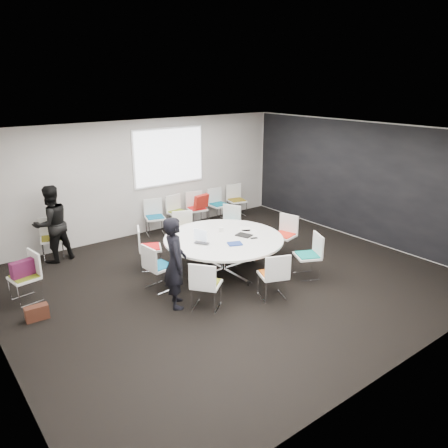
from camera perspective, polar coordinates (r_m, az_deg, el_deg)
room_shell at (r=8.08m, az=1.12°, el=1.83°), size 8.08×7.08×2.88m
conference_table at (r=8.68m, az=-0.06°, el=-2.86°), size 2.36×2.36×0.73m
projection_screen at (r=11.17m, az=-7.16°, el=8.72°), size 1.90×0.03×1.35m
chair_ring_a at (r=9.72m, az=7.80°, el=-2.43°), size 0.55×0.56×0.88m
chair_ring_b at (r=10.32m, az=0.56°, el=-0.99°), size 0.60×0.61×0.88m
chair_ring_c at (r=9.88m, az=-5.18°, el=-1.96°), size 0.59×0.58×0.88m
chair_ring_d at (r=9.06m, az=-9.67°, el=-4.10°), size 0.60×0.61×0.88m
chair_ring_e at (r=8.17m, az=-8.50°, el=-6.63°), size 0.50×0.51×0.88m
chair_ring_f at (r=7.44m, az=-2.35°, el=-9.07°), size 0.64×0.64×0.88m
chair_ring_g at (r=7.81m, az=6.41°, el=-7.78°), size 0.59×0.59×0.88m
chair_ring_h at (r=8.71m, az=10.84°, el=-5.14°), size 0.60×0.61×0.88m
chair_back_a at (r=10.97m, az=-8.96°, el=-0.02°), size 0.57×0.56×0.88m
chair_back_b at (r=11.30m, az=-5.98°, el=0.65°), size 0.51×0.50×0.88m
chair_back_c at (r=11.59m, az=-3.56°, el=1.18°), size 0.54×0.53×0.88m
chair_back_d at (r=11.93m, az=-0.72°, el=1.72°), size 0.47×0.46×0.88m
chair_back_e at (r=12.36m, az=1.64°, el=2.31°), size 0.54×0.53×0.88m
chair_spare_left at (r=8.42m, az=-24.39°, el=-7.42°), size 0.51×0.52×0.88m
chair_person_back at (r=10.13m, az=-21.47°, el=-2.71°), size 0.56×0.55×0.88m
person_main at (r=7.36m, az=-6.37°, el=-5.03°), size 0.58×0.68×1.59m
person_back at (r=9.80m, az=-21.59°, el=-0.01°), size 0.92×0.78×1.65m
laptop at (r=8.34m, az=-2.81°, el=-2.42°), size 0.31×0.35×0.02m
laptop_lid at (r=8.38m, az=-3.12°, el=-1.46°), size 0.11×0.29×0.22m
notebook_black at (r=8.73m, az=2.62°, el=-1.47°), size 0.31×0.36×0.02m
tablet_folio at (r=8.27m, az=1.43°, el=-2.59°), size 0.32×0.28×0.03m
papers_right at (r=9.11m, az=2.77°, el=-0.66°), size 0.35×0.36×0.00m
papers_front at (r=8.98m, az=3.35°, el=-0.95°), size 0.36×0.33×0.00m
cup at (r=8.93m, az=-0.39°, el=-0.75°), size 0.08×0.08×0.09m
phone at (r=8.60m, az=3.93°, el=-1.85°), size 0.15×0.11×0.01m
maroon_bag at (r=8.28m, az=-24.80°, el=-5.29°), size 0.42×0.23×0.28m
brown_bag at (r=7.80m, az=-23.25°, el=-10.60°), size 0.37×0.18×0.24m
red_jacket at (r=11.29m, az=-2.98°, el=2.96°), size 0.46×0.23×0.36m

